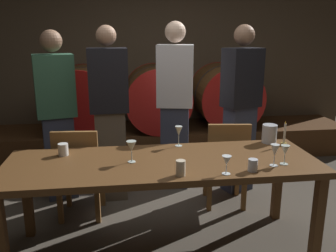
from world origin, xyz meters
The scene contains 23 objects.
ground_plane centered at (0.00, 0.00, 0.00)m, with size 7.88×7.88×0.00m, color #4C443A.
back_wall centered at (0.00, 2.70, 1.25)m, with size 6.06×0.24×2.50m, color brown.
barrel_shelf centered at (0.00, 2.15, 0.20)m, with size 5.45×0.90×0.39m, color #4C2D16.
wine_barrel_left centered at (-0.99, 2.15, 0.82)m, with size 0.87×0.92×0.87m.
wine_barrel_center centered at (0.02, 2.15, 0.82)m, with size 0.87×0.92×0.87m.
wine_barrel_right centered at (1.00, 2.15, 0.82)m, with size 0.87×0.92×0.87m.
dining_table centered at (-0.18, -0.19, 0.69)m, with size 2.39×0.82×0.76m.
chair_left centered at (-0.88, 0.41, 0.49)m, with size 0.43×0.43×0.88m.
chair_right centered at (0.53, 0.46, 0.49)m, with size 0.45×0.45×0.88m.
guest_far_left centered at (-1.12, 0.90, 0.89)m, with size 0.43×0.33×1.73m.
guest_center_left centered at (-0.60, 0.80, 0.91)m, with size 0.39×0.26×1.77m.
guest_center_right centered at (0.10, 1.01, 0.94)m, with size 0.42×0.31×1.82m.
guest_far_right centered at (0.78, 0.83, 0.92)m, with size 0.44×0.36×1.78m.
candle_center centered at (0.90, 0.04, 0.82)m, with size 0.05×0.05×0.22m.
pitcher centered at (0.81, 0.14, 0.84)m, with size 0.13×0.13×0.16m.
wine_glass_far_left centered at (-0.41, -0.19, 0.88)m, with size 0.08×0.08×0.17m.
wine_glass_left centered at (0.00, 0.15, 0.88)m, with size 0.06×0.06×0.18m.
wine_glass_center centered at (0.22, -0.51, 0.85)m, with size 0.07×0.07×0.13m.
wine_glass_right centered at (0.62, -0.41, 0.87)m, with size 0.06×0.06×0.16m.
wine_glass_far_right centered at (0.71, -0.39, 0.86)m, with size 0.07×0.07×0.15m.
cup_left centered at (-0.95, 0.04, 0.81)m, with size 0.08×0.08×0.10m, color white.
cup_center centered at (-0.09, -0.50, 0.81)m, with size 0.07×0.07×0.11m, color beige.
cup_right centered at (0.42, -0.49, 0.80)m, with size 0.07×0.07×0.09m, color silver.
Camera 1 is at (-0.49, -2.76, 1.72)m, focal length 38.49 mm.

